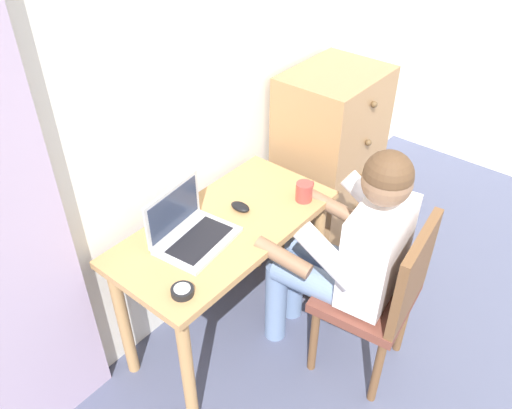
# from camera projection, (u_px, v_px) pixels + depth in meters

# --- Properties ---
(wall_back) EXTENTS (4.80, 0.05, 2.50)m
(wall_back) POSITION_uv_depth(u_px,v_px,m) (210.00, 76.00, 2.37)
(wall_back) COLOR silver
(wall_back) RESTS_ON ground_plane
(desk) EXTENTS (1.08, 0.53, 0.73)m
(desk) POSITION_uv_depth(u_px,v_px,m) (226.00, 245.00, 2.41)
(desk) COLOR tan
(desk) RESTS_ON ground_plane
(dresser) EXTENTS (0.57, 0.48, 1.13)m
(dresser) POSITION_uv_depth(u_px,v_px,m) (328.00, 163.00, 3.05)
(dresser) COLOR #9E754C
(dresser) RESTS_ON ground_plane
(chair) EXTENTS (0.46, 0.45, 0.90)m
(chair) POSITION_uv_depth(u_px,v_px,m) (382.00, 294.00, 2.29)
(chair) COLOR brown
(chair) RESTS_ON ground_plane
(person_seated) EXTENTS (0.57, 0.61, 1.21)m
(person_seated) POSITION_uv_depth(u_px,v_px,m) (349.00, 248.00, 2.26)
(person_seated) COLOR #6B84AD
(person_seated) RESTS_ON ground_plane
(laptop) EXTENTS (0.37, 0.29, 0.24)m
(laptop) POSITION_uv_depth(u_px,v_px,m) (190.00, 230.00, 2.22)
(laptop) COLOR #B7BABF
(laptop) RESTS_ON desk
(computer_mouse) EXTENTS (0.06, 0.10, 0.03)m
(computer_mouse) POSITION_uv_depth(u_px,v_px,m) (240.00, 207.00, 2.40)
(computer_mouse) COLOR black
(computer_mouse) RESTS_ON desk
(desk_clock) EXTENTS (0.09, 0.09, 0.03)m
(desk_clock) POSITION_uv_depth(u_px,v_px,m) (182.00, 291.00, 1.98)
(desk_clock) COLOR black
(desk_clock) RESTS_ON desk
(coffee_mug) EXTENTS (0.12, 0.08, 0.09)m
(coffee_mug) POSITION_uv_depth(u_px,v_px,m) (304.00, 191.00, 2.45)
(coffee_mug) COLOR #9E3D38
(coffee_mug) RESTS_ON desk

